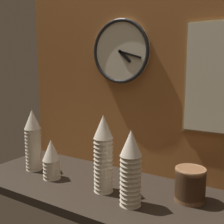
# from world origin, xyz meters

# --- Properties ---
(ground_plane) EXTENTS (1.60, 0.56, 0.04)m
(ground_plane) POSITION_xyz_m (0.00, 0.00, -0.02)
(ground_plane) COLOR black
(wall_tiled_back) EXTENTS (1.60, 0.03, 1.05)m
(wall_tiled_back) POSITION_xyz_m (0.00, 0.27, 0.53)
(wall_tiled_back) COLOR #A3602D
(wall_tiled_back) RESTS_ON ground_plane
(cup_stack_left) EXTENTS (0.09, 0.09, 0.20)m
(cup_stack_left) POSITION_xyz_m (-0.39, -0.07, 0.10)
(cup_stack_left) COLOR beige
(cup_stack_left) RESTS_ON ground_plane
(cup_stack_far_left) EXTENTS (0.09, 0.09, 0.34)m
(cup_stack_far_left) POSITION_xyz_m (-0.57, -0.03, 0.17)
(cup_stack_far_left) COLOR beige
(cup_stack_far_left) RESTS_ON ground_plane
(cup_stack_center) EXTENTS (0.09, 0.09, 0.36)m
(cup_stack_center) POSITION_xyz_m (-0.08, -0.05, 0.18)
(cup_stack_center) COLOR beige
(cup_stack_center) RESTS_ON ground_plane
(cup_stack_center_right) EXTENTS (0.09, 0.09, 0.32)m
(cup_stack_center_right) POSITION_xyz_m (0.09, -0.10, 0.16)
(cup_stack_center_right) COLOR beige
(cup_stack_center_right) RESTS_ON ground_plane
(bowl_stack_right) EXTENTS (0.13, 0.13, 0.15)m
(bowl_stack_right) POSITION_xyz_m (0.29, 0.06, 0.08)
(bowl_stack_right) COLOR brown
(bowl_stack_right) RESTS_ON ground_plane
(wall_clock) EXTENTS (0.34, 0.03, 0.34)m
(wall_clock) POSITION_xyz_m (-0.16, 0.23, 0.65)
(wall_clock) COLOR beige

